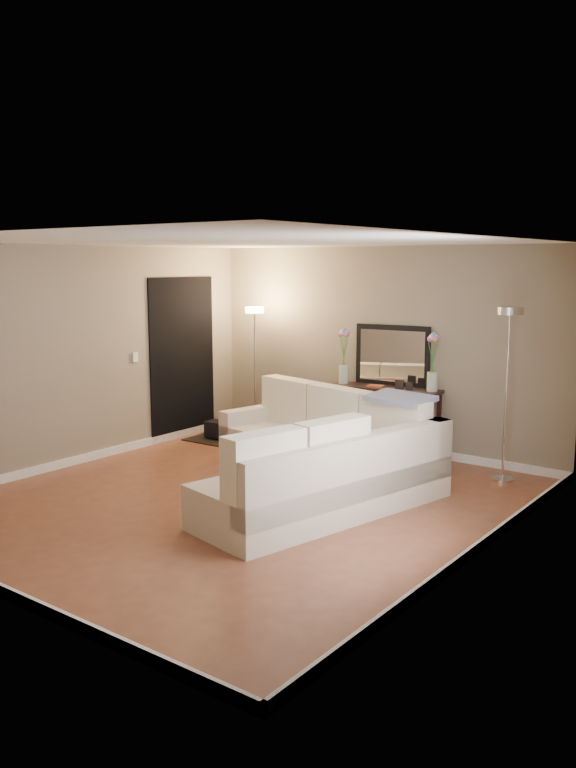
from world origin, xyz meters
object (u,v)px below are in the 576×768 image
Objects in this scene: sectional_sofa at (321,457)px; floor_lamp_unlit at (508,359)px; floor_lamp_lit at (255,346)px; console_table at (379,416)px.

floor_lamp_unlit reaches higher than sectional_sofa.
floor_lamp_lit reaches higher than sectional_sofa.
console_table is (-0.29, 1.71, 0.12)m from sectional_sofa.
console_table is 0.80× the size of floor_lamp_lit.
floor_lamp_lit is (-1.85, -0.19, 0.78)m from console_table.
floor_lamp_lit is 0.93× the size of floor_lamp_unlit.
sectional_sofa is 1.79× the size of floor_lamp_lit.
floor_lamp_unlit reaches higher than console_table.
sectional_sofa is 1.74m from console_table.
console_table is at bearing 99.46° from sectional_sofa.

